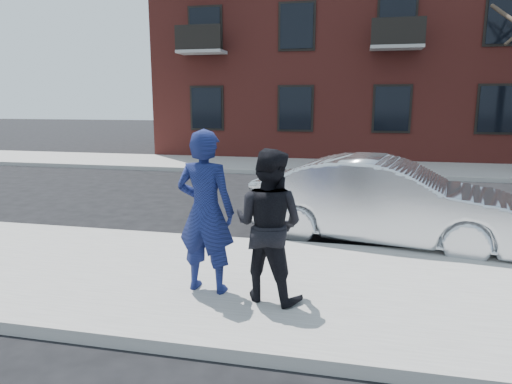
# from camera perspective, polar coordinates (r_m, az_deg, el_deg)

# --- Properties ---
(ground) EXTENTS (100.00, 100.00, 0.00)m
(ground) POSITION_cam_1_polar(r_m,az_deg,el_deg) (6.52, 22.63, -12.32)
(ground) COLOR black
(ground) RESTS_ON ground
(near_sidewalk) EXTENTS (50.00, 3.50, 0.15)m
(near_sidewalk) POSITION_cam_1_polar(r_m,az_deg,el_deg) (6.26, 23.08, -12.59)
(near_sidewalk) COLOR gray
(near_sidewalk) RESTS_ON ground
(near_curb) EXTENTS (50.00, 0.10, 0.15)m
(near_curb) POSITION_cam_1_polar(r_m,az_deg,el_deg) (7.92, 20.74, -7.39)
(near_curb) COLOR #999691
(near_curb) RESTS_ON ground
(far_sidewalk) EXTENTS (50.00, 3.50, 0.15)m
(far_sidewalk) POSITION_cam_1_polar(r_m,az_deg,el_deg) (17.35, 16.28, 2.81)
(far_sidewalk) COLOR gray
(far_sidewalk) RESTS_ON ground
(far_curb) EXTENTS (50.00, 0.10, 0.15)m
(far_curb) POSITION_cam_1_polar(r_m,az_deg,el_deg) (15.58, 16.70, 1.85)
(far_curb) COLOR #999691
(far_curb) RESTS_ON ground
(apartment_building) EXTENTS (24.30, 10.30, 12.30)m
(apartment_building) POSITION_cam_1_polar(r_m,az_deg,el_deg) (24.37, 21.03, 19.23)
(apartment_building) COLOR maroon
(apartment_building) RESTS_ON ground
(silver_sedan) EXTENTS (4.88, 2.47, 1.54)m
(silver_sedan) POSITION_cam_1_polar(r_m,az_deg,el_deg) (8.39, 15.88, -1.14)
(silver_sedan) COLOR #B7BABF
(silver_sedan) RESTS_ON ground
(man_hoodie) EXTENTS (0.79, 0.57, 2.04)m
(man_hoodie) POSITION_cam_1_polar(r_m,az_deg,el_deg) (5.67, -6.33, -2.47)
(man_hoodie) COLOR navy
(man_hoodie) RESTS_ON near_sidewalk
(man_peacoat) EXTENTS (1.04, 0.91, 1.83)m
(man_peacoat) POSITION_cam_1_polar(r_m,az_deg,el_deg) (5.43, 1.59, -4.17)
(man_peacoat) COLOR black
(man_peacoat) RESTS_ON near_sidewalk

